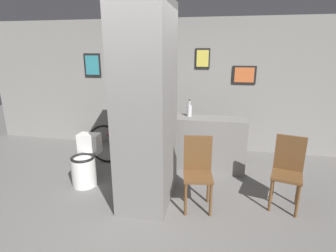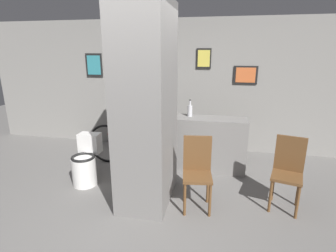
{
  "view_description": "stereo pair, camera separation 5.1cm",
  "coord_description": "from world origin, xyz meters",
  "px_view_note": "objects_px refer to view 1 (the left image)",
  "views": [
    {
      "loc": [
        1.02,
        -2.66,
        2.01
      ],
      "look_at": [
        0.34,
        0.91,
        0.95
      ],
      "focal_mm": 28.0,
      "sensor_mm": 36.0,
      "label": 1
    },
    {
      "loc": [
        1.07,
        -2.65,
        2.01
      ],
      "look_at": [
        0.34,
        0.91,
        0.95
      ],
      "focal_mm": 28.0,
      "sensor_mm": 36.0,
      "label": 2
    }
  ],
  "objects_px": {
    "chair_near_pillar": "(198,170)",
    "bicycle": "(131,145)",
    "toilet": "(85,164)",
    "chair_by_doorway": "(288,169)",
    "bottle_tall": "(189,110)"
  },
  "relations": [
    {
      "from": "chair_near_pillar",
      "to": "bicycle",
      "type": "xyz_separation_m",
      "value": [
        -1.28,
        1.09,
        -0.15
      ]
    },
    {
      "from": "toilet",
      "to": "chair_near_pillar",
      "type": "relative_size",
      "value": 0.79
    },
    {
      "from": "chair_near_pillar",
      "to": "bicycle",
      "type": "bearing_deg",
      "value": 131.51
    },
    {
      "from": "chair_by_doorway",
      "to": "bottle_tall",
      "type": "relative_size",
      "value": 3.22
    },
    {
      "from": "toilet",
      "to": "chair_near_pillar",
      "type": "distance_m",
      "value": 1.78
    },
    {
      "from": "chair_by_doorway",
      "to": "bottle_tall",
      "type": "distance_m",
      "value": 1.79
    },
    {
      "from": "chair_by_doorway",
      "to": "chair_near_pillar",
      "type": "bearing_deg",
      "value": -153.78
    },
    {
      "from": "toilet",
      "to": "bottle_tall",
      "type": "xyz_separation_m",
      "value": [
        1.49,
        0.93,
        0.7
      ]
    },
    {
      "from": "chair_near_pillar",
      "to": "bottle_tall",
      "type": "bearing_deg",
      "value": 93.7
    },
    {
      "from": "chair_by_doorway",
      "to": "bottle_tall",
      "type": "xyz_separation_m",
      "value": [
        -1.4,
        1.0,
        0.5
      ]
    },
    {
      "from": "toilet",
      "to": "chair_near_pillar",
      "type": "xyz_separation_m",
      "value": [
        1.74,
        -0.29,
        0.2
      ]
    },
    {
      "from": "toilet",
      "to": "bottle_tall",
      "type": "distance_m",
      "value": 1.89
    },
    {
      "from": "bicycle",
      "to": "toilet",
      "type": "bearing_deg",
      "value": -120.43
    },
    {
      "from": "bicycle",
      "to": "chair_by_doorway",
      "type": "bearing_deg",
      "value": -19.58
    },
    {
      "from": "chair_by_doorway",
      "to": "bicycle",
      "type": "distance_m",
      "value": 2.57
    }
  ]
}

